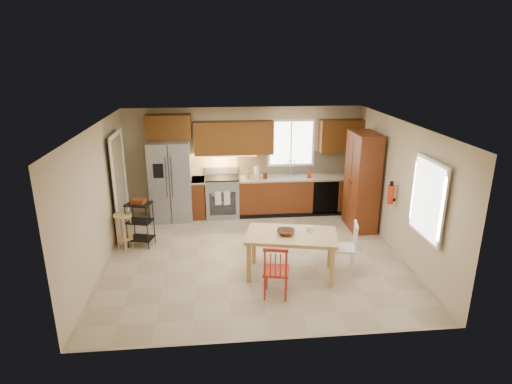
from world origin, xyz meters
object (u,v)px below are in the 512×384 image
Objects in this scene: soap_bottle at (309,174)px; table_bowl at (286,235)px; fire_extinguisher at (391,194)px; dining_table at (291,255)px; utility_cart at (140,224)px; chair_white at (344,247)px; pantry at (362,181)px; table_jar at (310,230)px; range_stove at (222,197)px; bar_stool at (124,231)px; refrigerator at (171,181)px; chair_red at (276,270)px.

soap_bottle reaches higher than table_bowl.
dining_table is (-2.07, -0.89, -0.73)m from fire_extinguisher.
chair_white is at bearing -4.95° from utility_cart.
pantry reaches higher than table_jar.
fire_extinguisher is (3.18, -2.04, 0.64)m from range_stove.
bar_stool is 0.33m from utility_cart.
refrigerator is at bearing 167.38° from pantry.
dining_table is at bearing -156.81° from fire_extinguisher.
fire_extinguisher is (4.33, -1.98, 0.19)m from refrigerator.
chair_red is at bearing -78.02° from range_stove.
pantry is 2.78m from dining_table.
utility_cart reaches higher than range_stove.
chair_red is 1.06m from table_jar.
range_stove is 3.19m from table_jar.
utility_cart is at bearing -159.18° from soap_bottle.
soap_bottle is (3.18, -0.02, 0.09)m from refrigerator.
soap_bottle is at bearing 82.28° from chair_red.
fire_extinguisher is 1.54m from chair_white.
range_stove is at bearing 109.11° from table_bowl.
chair_white is 4.21m from bar_stool.
refrigerator is 2.53× the size of bar_stool.
utility_cart is at bearing 164.81° from dining_table.
bar_stool is at bearing 168.80° from dining_table.
chair_white reaches higher than bar_stool.
refrigerator reaches higher than range_stove.
pantry is (0.95, -0.90, 0.05)m from soap_bottle.
chair_red and chair_white have the same top height.
bar_stool is at bearing 175.06° from fire_extinguisher.
refrigerator is 2.03× the size of chair_white.
pantry is (2.98, -0.99, 0.59)m from range_stove.
bar_stool is at bearing 84.59° from chair_white.
fire_extinguisher is 1.17× the size of table_bowl.
pantry is at bearing -13.72° from chair_white.
chair_white is at bearing -116.04° from pantry.
chair_red is (-1.27, -3.49, -0.55)m from soap_bottle.
utility_cart is at bearing 151.66° from table_bowl.
range_stove is 3.19m from pantry.
chair_red is (-0.35, -0.65, 0.08)m from dining_table.
dining_table is at bearing -108.00° from soap_bottle.
table_jar is 3.39m from utility_cart.
utility_cart reaches higher than chair_red.
range_stove is at bearing 123.08° from dining_table.
refrigerator reaches higher than dining_table.
utility_cart is at bearing 151.42° from chair_red.
table_bowl reaches higher than bar_stool.
refrigerator is at bearing 130.83° from chair_red.
pantry is 2.19m from chair_white.
soap_bottle is at bearing 70.28° from table_bowl.
range_stove is at bearing 16.07° from bar_stool.
dining_table is 3.11m from utility_cart.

